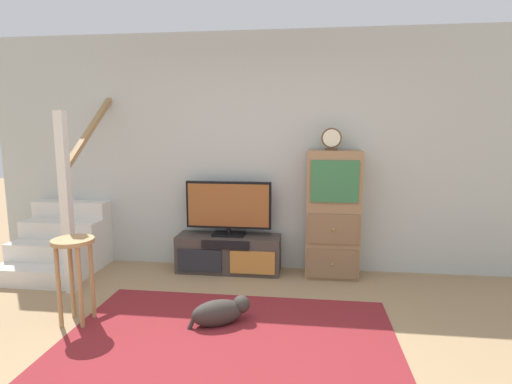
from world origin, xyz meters
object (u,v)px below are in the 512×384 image
Objects in this scene: television at (229,207)px; side_cabinet at (333,215)px; media_console at (229,254)px; bar_stool_near at (74,261)px; dog at (221,312)px; desk_clock at (331,139)px.

television is 0.70× the size of side_cabinet.
bar_stool_near reaches higher than media_console.
television is at bearing 54.09° from bar_stool_near.
side_cabinet reaches higher than dog.
desk_clock is at bearing -1.46° from television.
television reaches higher than dog.
bar_stool_near is 1.29m from dog.
bar_stool_near is at bearing -147.13° from desk_clock.
bar_stool_near is at bearing -174.78° from dog.
side_cabinet reaches higher than television.
desk_clock is (1.13, -0.03, 0.77)m from television.
dog is at bearing -127.09° from side_cabinet.
bar_stool_near is at bearing -147.30° from side_cabinet.
side_cabinet is 1.91× the size of bar_stool_near.
bar_stool_near is at bearing -125.91° from television.
bar_stool_near is (-2.19, -1.41, -0.16)m from side_cabinet.
dog is at bearing -81.91° from media_console.
side_cabinet is at bearing 32.70° from bar_stool_near.
desk_clock is at bearing -158.34° from side_cabinet.
desk_clock is (1.13, -0.00, 1.31)m from media_console.
media_console is 2.35× the size of dog.
dog is (0.18, -1.31, -0.64)m from television.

